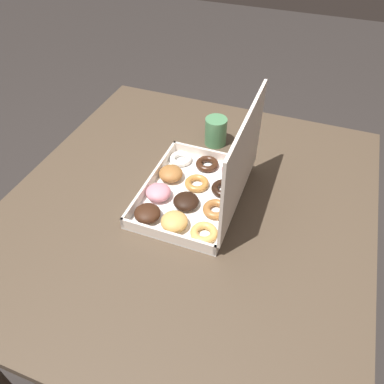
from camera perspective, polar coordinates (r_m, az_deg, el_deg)
The scene contains 4 objects.
ground_plane at distance 1.66m, azimuth -0.40°, elevation -19.03°, with size 8.00×8.00×0.00m, color #2D2826.
dining_table at distance 1.15m, azimuth -0.55°, elevation -4.64°, with size 1.12×1.04×0.71m.
donut_box at distance 1.06m, azimuth 1.12°, elevation 0.80°, with size 0.37×0.28×0.31m.
coffee_mug at distance 1.28m, azimuth 3.65°, elevation 9.28°, with size 0.07×0.07×0.10m.
Camera 1 is at (0.71, 0.28, 1.48)m, focal length 35.00 mm.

